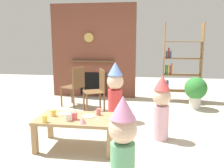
# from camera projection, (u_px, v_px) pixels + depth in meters

# --- Properties ---
(ground_plane) EXTENTS (12.00, 12.00, 0.00)m
(ground_plane) POSITION_uv_depth(u_px,v_px,m) (99.00, 134.00, 3.95)
(ground_plane) COLOR #BCB29E
(brick_fireplace_feature) EXTENTS (2.20, 0.28, 2.40)m
(brick_fireplace_feature) POSITION_uv_depth(u_px,v_px,m) (94.00, 51.00, 6.34)
(brick_fireplace_feature) COLOR brown
(brick_fireplace_feature) RESTS_ON ground_plane
(bookshelf) EXTENTS (0.90, 0.28, 1.90)m
(bookshelf) POSITION_uv_depth(u_px,v_px,m) (179.00, 66.00, 5.91)
(bookshelf) COLOR olive
(bookshelf) RESTS_ON ground_plane
(coffee_table) EXTENTS (1.11, 0.63, 0.44)m
(coffee_table) POSITION_uv_depth(u_px,v_px,m) (77.00, 122.00, 3.40)
(coffee_table) COLOR #9E7A51
(coffee_table) RESTS_ON ground_plane
(paper_cup_near_left) EXTENTS (0.08, 0.08, 0.10)m
(paper_cup_near_left) POSITION_uv_depth(u_px,v_px,m) (68.00, 117.00, 3.24)
(paper_cup_near_left) COLOR silver
(paper_cup_near_left) RESTS_ON coffee_table
(paper_cup_near_right) EXTENTS (0.08, 0.08, 0.10)m
(paper_cup_near_right) POSITION_uv_depth(u_px,v_px,m) (74.00, 116.00, 3.29)
(paper_cup_near_right) COLOR #E5666B
(paper_cup_near_right) RESTS_ON coffee_table
(paper_cup_center) EXTENTS (0.06, 0.06, 0.09)m
(paper_cup_center) POSITION_uv_depth(u_px,v_px,m) (99.00, 112.00, 3.49)
(paper_cup_center) COLOR #E5666B
(paper_cup_center) RESTS_ON coffee_table
(paper_cup_far_left) EXTENTS (0.06, 0.06, 0.10)m
(paper_cup_far_left) POSITION_uv_depth(u_px,v_px,m) (45.00, 119.00, 3.18)
(paper_cup_far_left) COLOR #F2CC4C
(paper_cup_far_left) RESTS_ON coffee_table
(paper_cup_far_right) EXTENTS (0.07, 0.07, 0.09)m
(paper_cup_far_right) POSITION_uv_depth(u_px,v_px,m) (54.00, 113.00, 3.44)
(paper_cup_far_right) COLOR #F2CC4C
(paper_cup_far_right) RESTS_ON coffee_table
(paper_plate_front) EXTENTS (0.18, 0.18, 0.01)m
(paper_plate_front) POSITION_uv_depth(u_px,v_px,m) (89.00, 116.00, 3.43)
(paper_plate_front) COLOR white
(paper_plate_front) RESTS_ON coffee_table
(paper_plate_rear) EXTENTS (0.17, 0.17, 0.01)m
(paper_plate_rear) POSITION_uv_depth(u_px,v_px,m) (65.00, 113.00, 3.56)
(paper_plate_rear) COLOR white
(paper_plate_rear) RESTS_ON coffee_table
(birthday_cake_slice) EXTENTS (0.10, 0.10, 0.09)m
(birthday_cake_slice) POSITION_uv_depth(u_px,v_px,m) (83.00, 120.00, 3.14)
(birthday_cake_slice) COLOR pink
(birthday_cake_slice) RESTS_ON coffee_table
(table_fork) EXTENTS (0.03, 0.15, 0.01)m
(table_fork) POSITION_uv_depth(u_px,v_px,m) (97.00, 120.00, 3.28)
(table_fork) COLOR silver
(table_fork) RESTS_ON coffee_table
(child_with_cone_hat) EXTENTS (0.28, 0.28, 1.00)m
(child_with_cone_hat) POSITION_uv_depth(u_px,v_px,m) (123.00, 144.00, 2.34)
(child_with_cone_hat) COLOR #66B27F
(child_with_cone_hat) RESTS_ON ground_plane
(child_in_pink) EXTENTS (0.28, 0.28, 1.00)m
(child_in_pink) POSITION_uv_depth(u_px,v_px,m) (161.00, 106.00, 3.65)
(child_in_pink) COLOR #EAB2C6
(child_in_pink) RESTS_ON ground_plane
(child_by_the_chairs) EXTENTS (0.31, 0.31, 1.11)m
(child_by_the_chairs) POSITION_uv_depth(u_px,v_px,m) (115.00, 90.00, 4.51)
(child_by_the_chairs) COLOR #D13838
(child_by_the_chairs) RESTS_ON ground_plane
(dining_chair_left) EXTENTS (0.53, 0.53, 0.90)m
(dining_chair_left) POSITION_uv_depth(u_px,v_px,m) (75.00, 84.00, 5.47)
(dining_chair_left) COLOR brown
(dining_chair_left) RESTS_ON ground_plane
(dining_chair_middle) EXTENTS (0.53, 0.53, 0.90)m
(dining_chair_middle) POSITION_uv_depth(u_px,v_px,m) (98.00, 88.00, 5.04)
(dining_chair_middle) COLOR brown
(dining_chair_middle) RESTS_ON ground_plane
(potted_plant_tall) EXTENTS (0.48, 0.48, 0.70)m
(potted_plant_tall) POSITION_uv_depth(u_px,v_px,m) (196.00, 90.00, 5.29)
(potted_plant_tall) COLOR beige
(potted_plant_tall) RESTS_ON ground_plane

